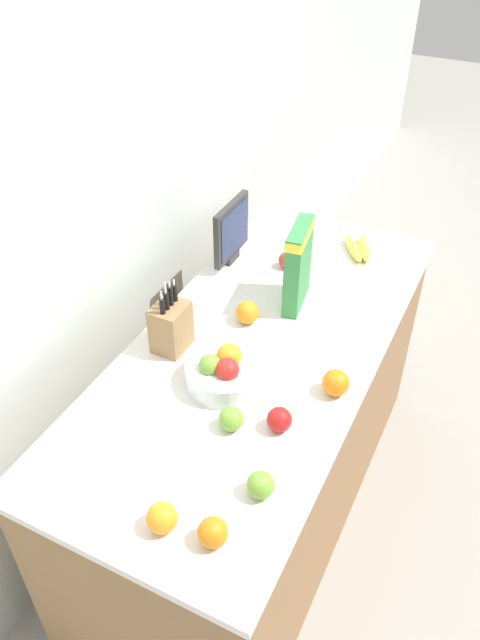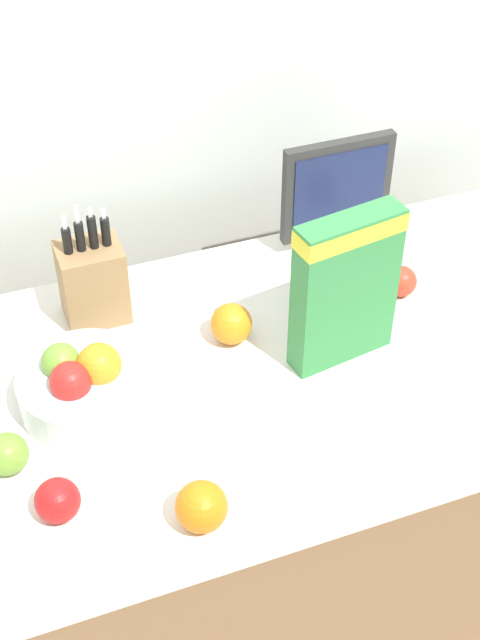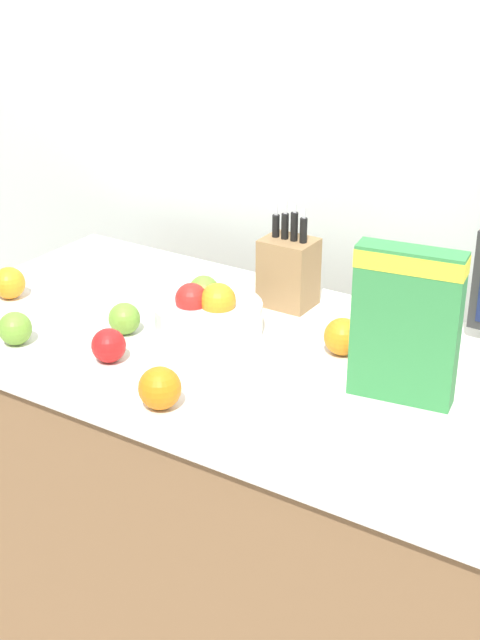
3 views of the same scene
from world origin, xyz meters
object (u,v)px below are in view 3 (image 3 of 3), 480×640
apple_by_knife_block (15,328)px  apple_front (109,346)px  orange_near_bowl (343,337)px  orange_mid_left (160,388)px  apple_middle (124,319)px  knife_block (288,271)px  cereal_box (406,319)px  orange_front_right (9,283)px  fruit_bowl (208,314)px

apple_by_knife_block → apple_front: bearing=11.6°
apple_by_knife_block → orange_near_bowl: 0.73m
apple_front → orange_mid_left: size_ratio=0.88×
apple_middle → apple_front: bearing=-64.6°
knife_block → cereal_box: cereal_box is taller
cereal_box → apple_front: cereal_box is taller
apple_middle → orange_mid_left: (0.27, -0.22, 0.01)m
apple_front → orange_front_right: size_ratio=0.93×
fruit_bowl → apple_middle: size_ratio=3.37×
knife_block → apple_middle: size_ratio=3.68×
orange_near_bowl → orange_mid_left: bearing=-116.2°
apple_by_knife_block → orange_front_right: orange_front_right is taller
apple_middle → orange_mid_left: orange_mid_left is taller
knife_block → orange_near_bowl: (0.23, -0.17, -0.05)m
orange_near_bowl → orange_front_right: bearing=-168.4°
orange_near_bowl → knife_block: bearing=144.3°
fruit_bowl → apple_middle: 0.19m
orange_mid_left → orange_front_right: 0.69m
apple_front → cereal_box: bearing=18.0°
orange_near_bowl → orange_mid_left: (-0.20, -0.40, 0.00)m
apple_middle → orange_front_right: (-0.37, 0.00, 0.00)m
knife_block → fruit_bowl: knife_block is taller
apple_middle → cereal_box: bearing=5.8°
cereal_box → orange_mid_left: 0.50m
knife_block → apple_front: knife_block is taller
fruit_bowl → cereal_box: bearing=-4.5°
fruit_bowl → apple_front: (-0.10, -0.23, -0.01)m
apple_by_knife_block → apple_middle: size_ratio=1.02×
knife_block → orange_near_bowl: knife_block is taller
orange_mid_left → orange_front_right: bearing=160.6°
knife_block → orange_mid_left: size_ratio=3.17×
apple_by_knife_block → orange_front_right: size_ratio=0.94×
apple_by_knife_block → apple_front: same height
knife_block → cereal_box: 0.51m
cereal_box → apple_by_knife_block: 0.87m
knife_block → orange_front_right: (-0.61, -0.34, -0.05)m
cereal_box → apple_by_knife_block: bearing=-172.6°
apple_front → orange_front_right: 0.45m
cereal_box → orange_front_right: 1.04m
cereal_box → apple_by_knife_block: size_ratio=4.20×
fruit_bowl → orange_front_right: 0.54m
fruit_bowl → apple_front: 0.25m
fruit_bowl → apple_by_knife_block: bearing=-139.9°
apple_front → apple_middle: 0.14m
orange_front_right → apple_middle: bearing=-0.5°
orange_near_bowl → cereal_box: bearing=-30.8°
knife_block → apple_middle: bearing=-124.4°
fruit_bowl → apple_by_knife_block: size_ratio=3.29×
apple_by_knife_block → orange_front_right: bearing=138.5°
fruit_bowl → apple_by_knife_block: fruit_bowl is taller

